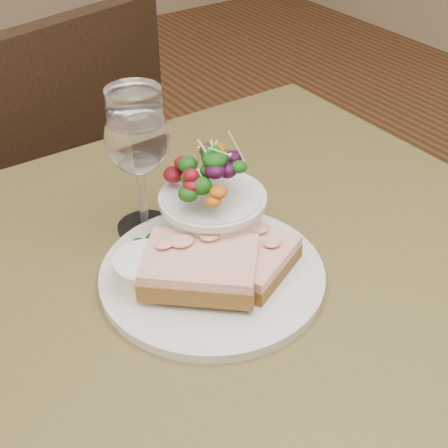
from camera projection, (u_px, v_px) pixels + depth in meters
cafe_table at (244, 343)px, 0.77m from camera, size 0.80×0.80×0.75m
chair_far at (49, 268)px, 1.44m from camera, size 0.51×0.51×0.90m
dinner_plate at (212, 275)px, 0.71m from camera, size 0.26×0.26×0.01m
sandwich_front at (253, 260)px, 0.70m from camera, size 0.12×0.11×0.03m
sandwich_back at (200, 267)px, 0.67m from camera, size 0.15×0.15×0.03m
ramekin at (147, 270)px, 0.68m from camera, size 0.07×0.07×0.04m
salad_bowl at (213, 196)px, 0.72m from camera, size 0.12×0.12×0.13m
garnish at (144, 251)px, 0.72m from camera, size 0.05×0.04×0.02m
wine_glass at (137, 142)px, 0.72m from camera, size 0.08×0.08×0.18m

